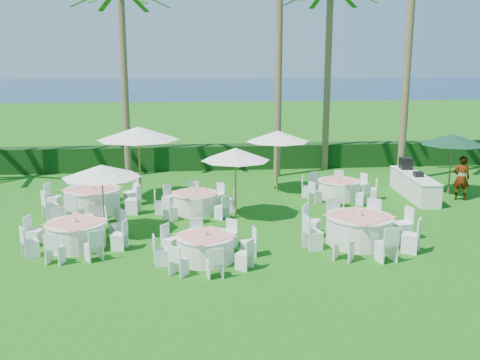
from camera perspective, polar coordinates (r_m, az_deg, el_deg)
The scene contains 20 objects.
ground at distance 15.38m, azimuth -3.74°, elevation -7.51°, with size 120.00×120.00×0.00m, color #13530E.
hedge at distance 26.86m, azimuth -4.82°, elevation 2.42°, with size 34.00×1.00×1.20m, color black.
ocean at distance 116.58m, azimuth -5.85°, elevation 9.75°, with size 260.00×260.00×0.00m, color #061A45.
banquet_table_a at distance 16.19m, azimuth -17.08°, elevation -5.53°, with size 3.00×3.00×0.92m.
banquet_table_b at distance 14.53m, azimuth -3.70°, elevation -7.17°, with size 2.81×2.81×0.86m.
banquet_table_c at distance 16.13m, azimuth 12.59°, elevation -5.14°, with size 3.44×3.44×1.03m.
banquet_table_d at distance 19.78m, azimuth -15.44°, elevation -2.03°, with size 3.46×3.46×1.04m.
banquet_table_e at distance 19.09m, azimuth -4.80°, elevation -2.36°, with size 2.87×2.87×0.88m.
banquet_table_f at distance 21.37m, azimuth 10.50°, elevation -0.92°, with size 2.90×2.90×0.89m.
umbrella_a at distance 16.72m, azimuth -14.56°, elevation 0.93°, with size 2.38×2.38×2.22m.
umbrella_b at distance 17.97m, azimuth -0.47°, elevation 2.76°, with size 2.34×2.34×2.44m.
umbrella_c at distance 20.71m, azimuth -10.79°, elevation 4.93°, with size 3.14×3.14×2.87m.
umbrella_d at distance 21.84m, azimuth 4.04°, elevation 4.69°, with size 2.58×2.58×2.54m.
umbrella_green at distance 22.89m, azimuth 21.74°, elevation 4.05°, with size 2.51×2.51×2.47m.
buffet_table at distance 22.40m, azimuth 18.04°, elevation -0.47°, with size 1.11×3.92×1.37m.
staff_person at distance 22.38m, azimuth 22.53°, elevation 0.19°, with size 0.63×0.41×1.73m, color gray.
palm_b at distance 25.35m, azimuth -12.25°, elevation 11.06°, with size 4.41×4.03×8.62m.
palm_c at distance 24.85m, azimuth 4.21°, elevation 16.64°, with size 4.41×4.09×13.18m.
palm_d at distance 26.67m, azimuth 9.35°, elevation 11.56°, with size 4.24×4.38×8.92m.
palm_e at distance 24.81m, azimuth 17.47°, elevation 12.32°, with size 4.40×4.12×9.94m.
Camera 1 is at (-0.53, -14.46, 5.23)m, focal length 40.00 mm.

